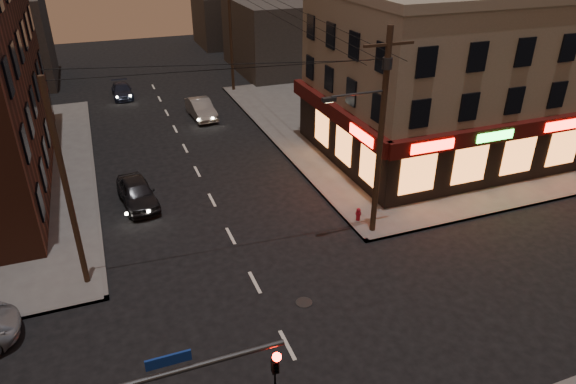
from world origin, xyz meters
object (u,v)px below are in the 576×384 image
fire_hydrant (358,214)px  sedan_near (137,193)px  sedan_mid (201,109)px  sedan_far (122,91)px

fire_hydrant → sedan_near: bearing=149.9°
sedan_mid → fire_hydrant: 19.39m
sedan_mid → fire_hydrant: size_ratio=6.39×
sedan_far → fire_hydrant: (9.55, -26.79, -0.06)m
sedan_far → sedan_mid: bearing=-55.9°
sedan_near → sedan_far: size_ratio=1.05×
sedan_far → fire_hydrant: bearing=-71.0°
sedan_mid → sedan_far: size_ratio=1.10×
sedan_mid → sedan_far: (-5.43, 7.85, -0.15)m
sedan_near → sedan_mid: size_ratio=0.96×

